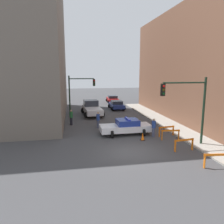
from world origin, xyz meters
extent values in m
plane|color=#424244|center=(0.00, 0.00, 0.00)|extent=(120.00, 120.00, 0.00)
cube|color=#9E998E|center=(6.20, 0.00, 0.06)|extent=(2.40, 44.00, 0.12)
cube|color=#6B6056|center=(-12.00, 14.00, 8.71)|extent=(14.00, 20.00, 17.41)
cylinder|color=black|center=(5.90, 0.51, 2.72)|extent=(0.18, 0.18, 5.20)
cylinder|color=black|center=(4.20, 0.51, 4.92)|extent=(3.40, 0.12, 0.12)
cube|color=black|center=(2.50, 0.51, 4.42)|extent=(0.30, 0.22, 0.90)
sphere|color=red|center=(2.50, 0.37, 4.69)|extent=(0.18, 0.18, 0.18)
sphere|color=#4C3D0C|center=(2.50, 0.37, 4.42)|extent=(0.18, 0.18, 0.18)
sphere|color=#0C4219|center=(2.50, 0.37, 4.15)|extent=(0.18, 0.18, 0.18)
cylinder|color=black|center=(-4.40, 14.14, 2.60)|extent=(0.18, 0.18, 5.20)
cylinder|color=black|center=(-2.80, 14.14, 4.80)|extent=(3.20, 0.12, 0.12)
cube|color=black|center=(-1.20, 14.14, 4.30)|extent=(0.30, 0.22, 0.90)
sphere|color=red|center=(-1.20, 14.00, 4.57)|extent=(0.18, 0.18, 0.18)
sphere|color=#4C3D0C|center=(-1.20, 14.00, 4.30)|extent=(0.18, 0.18, 0.18)
sphere|color=#0C4219|center=(-1.20, 14.00, 4.03)|extent=(0.18, 0.18, 0.18)
cube|color=white|center=(0.70, 4.47, 0.60)|extent=(4.74, 1.95, 0.55)
cube|color=navy|center=(0.89, 4.48, 1.14)|extent=(2.01, 1.67, 0.52)
cylinder|color=black|center=(-0.74, 3.59, 0.33)|extent=(0.23, 0.66, 0.66)
cylinder|color=black|center=(-0.77, 5.29, 0.33)|extent=(0.23, 0.66, 0.66)
cylinder|color=black|center=(2.18, 3.65, 0.33)|extent=(0.23, 0.66, 0.66)
cylinder|color=black|center=(2.14, 5.35, 0.33)|extent=(0.23, 0.66, 0.66)
cube|color=#2633BF|center=(0.89, 4.48, 1.46)|extent=(0.23, 1.39, 0.12)
cube|color=silver|center=(-1.53, 13.84, 0.75)|extent=(2.37, 5.53, 0.70)
cube|color=#2D333D|center=(-1.60, 14.92, 1.50)|extent=(1.96, 1.85, 0.80)
cylinder|color=black|center=(-2.56, 15.45, 0.40)|extent=(0.82, 0.31, 0.80)
cylinder|color=black|center=(-0.73, 15.57, 0.40)|extent=(0.82, 0.31, 0.80)
cylinder|color=black|center=(-2.33, 12.11, 0.40)|extent=(0.82, 0.31, 0.80)
cylinder|color=black|center=(-0.50, 12.23, 0.40)|extent=(0.82, 0.31, 0.80)
cube|color=navy|center=(2.60, 18.00, 0.57)|extent=(1.82, 4.31, 0.52)
cube|color=#232833|center=(2.60, 17.83, 1.07)|extent=(1.59, 1.81, 0.48)
cylinder|color=black|center=(1.78, 19.34, 0.31)|extent=(0.62, 0.22, 0.62)
cylinder|color=black|center=(3.44, 19.33, 0.31)|extent=(0.62, 0.22, 0.62)
cylinder|color=black|center=(1.77, 16.67, 0.31)|extent=(0.62, 0.22, 0.62)
cylinder|color=black|center=(3.42, 16.66, 0.31)|extent=(0.62, 0.22, 0.62)
cube|color=maroon|center=(3.30, 25.19, 0.57)|extent=(1.95, 4.36, 0.52)
cube|color=#232833|center=(3.29, 25.02, 1.07)|extent=(1.65, 1.86, 0.48)
cylinder|color=black|center=(2.52, 26.55, 0.31)|extent=(0.63, 0.24, 0.62)
cylinder|color=black|center=(4.17, 26.49, 0.31)|extent=(0.63, 0.24, 0.62)
cylinder|color=black|center=(2.43, 23.89, 0.31)|extent=(0.63, 0.24, 0.62)
cylinder|color=black|center=(4.08, 23.83, 0.31)|extent=(0.63, 0.24, 0.62)
cylinder|color=#474C66|center=(-1.51, 7.22, 0.41)|extent=(0.39, 0.39, 0.82)
cylinder|color=navy|center=(-1.51, 7.22, 1.13)|extent=(0.50, 0.50, 0.62)
sphere|color=tan|center=(-1.51, 7.22, 1.55)|extent=(0.31, 0.31, 0.22)
cylinder|color=black|center=(-4.24, 9.03, 0.41)|extent=(0.36, 0.36, 0.82)
cylinder|color=#236633|center=(-4.24, 9.03, 1.13)|extent=(0.47, 0.47, 0.62)
sphere|color=tan|center=(-4.24, 9.03, 1.55)|extent=(0.29, 0.29, 0.22)
cylinder|color=#474C66|center=(2.98, 3.26, 0.41)|extent=(0.28, 0.28, 0.82)
cylinder|color=navy|center=(2.98, 3.26, 1.13)|extent=(0.36, 0.36, 0.62)
sphere|color=tan|center=(2.98, 3.26, 1.55)|extent=(0.22, 0.22, 0.22)
cube|color=orange|center=(4.37, -3.47, 0.83)|extent=(1.60, 0.23, 0.14)
cube|color=orange|center=(3.66, -3.39, 0.45)|extent=(0.07, 0.16, 0.90)
cube|color=orange|center=(3.88, -0.49, 0.83)|extent=(1.60, 0.20, 0.14)
cube|color=orange|center=(3.17, -0.56, 0.45)|extent=(0.06, 0.16, 0.90)
cube|color=orange|center=(4.60, -0.42, 0.45)|extent=(0.06, 0.16, 0.90)
cube|color=orange|center=(4.03, 2.10, 0.83)|extent=(1.59, 0.24, 0.14)
cube|color=orange|center=(3.32, 2.18, 0.45)|extent=(0.07, 0.16, 0.90)
cube|color=orange|center=(4.75, 2.01, 0.45)|extent=(0.07, 0.16, 0.90)
cube|color=orange|center=(4.19, 3.25, 0.83)|extent=(1.59, 0.31, 0.14)
cube|color=orange|center=(3.48, 3.13, 0.45)|extent=(0.08, 0.17, 0.90)
cube|color=orange|center=(4.90, 3.36, 0.45)|extent=(0.08, 0.17, 0.90)
cube|color=black|center=(1.71, 2.46, 0.02)|extent=(0.36, 0.36, 0.04)
cone|color=#F2600C|center=(1.71, 2.46, 0.35)|extent=(0.28, 0.28, 0.62)
camera|label=1|loc=(-4.02, -14.52, 5.76)|focal=35.00mm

